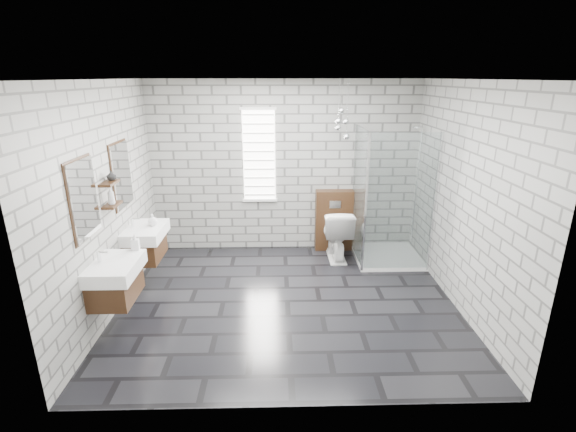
{
  "coord_description": "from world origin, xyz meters",
  "views": [
    {
      "loc": [
        -0.12,
        -4.71,
        2.73
      ],
      "look_at": [
        0.02,
        0.35,
        1.03
      ],
      "focal_mm": 26.0,
      "sensor_mm": 36.0,
      "label": 1
    }
  ],
  "objects_px": {
    "cistern_panel": "(334,220)",
    "toilet": "(336,233)",
    "shower_enclosure": "(384,231)",
    "vanity_right": "(143,234)",
    "vanity_left": "(112,270)"
  },
  "relations": [
    {
      "from": "cistern_panel",
      "to": "shower_enclosure",
      "type": "distance_m",
      "value": 0.87
    },
    {
      "from": "cistern_panel",
      "to": "vanity_left",
      "type": "bearing_deg",
      "value": -139.68
    },
    {
      "from": "shower_enclosure",
      "to": "vanity_right",
      "type": "bearing_deg",
      "value": -168.51
    },
    {
      "from": "vanity_left",
      "to": "cistern_panel",
      "type": "xyz_separation_m",
      "value": [
        2.71,
        2.3,
        -0.26
      ]
    },
    {
      "from": "shower_enclosure",
      "to": "cistern_panel",
      "type": "bearing_deg",
      "value": 143.59
    },
    {
      "from": "vanity_right",
      "to": "shower_enclosure",
      "type": "distance_m",
      "value": 3.49
    },
    {
      "from": "cistern_panel",
      "to": "toilet",
      "type": "relative_size",
      "value": 1.24
    },
    {
      "from": "vanity_right",
      "to": "toilet",
      "type": "xyz_separation_m",
      "value": [
        2.71,
        0.86,
        -0.35
      ]
    },
    {
      "from": "vanity_right",
      "to": "toilet",
      "type": "relative_size",
      "value": 1.95
    },
    {
      "from": "toilet",
      "to": "vanity_right",
      "type": "bearing_deg",
      "value": 17.21
    },
    {
      "from": "cistern_panel",
      "to": "toilet",
      "type": "bearing_deg",
      "value": -90.0
    },
    {
      "from": "vanity_right",
      "to": "cistern_panel",
      "type": "bearing_deg",
      "value": 24.08
    },
    {
      "from": "vanity_left",
      "to": "toilet",
      "type": "bearing_deg",
      "value": 35.8
    },
    {
      "from": "shower_enclosure",
      "to": "toilet",
      "type": "distance_m",
      "value": 0.73
    },
    {
      "from": "vanity_left",
      "to": "toilet",
      "type": "relative_size",
      "value": 1.95
    }
  ]
}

